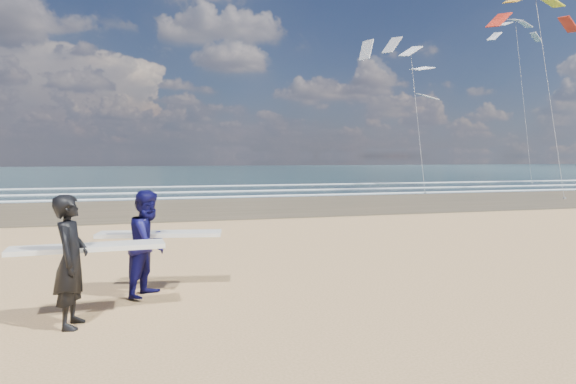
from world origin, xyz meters
name	(u,v)px	position (x,y,z in m)	size (l,w,h in m)	color
wet_sand_strip	(499,198)	(20.00, 18.00, 0.01)	(220.00, 12.00, 0.01)	brown
ocean	(272,171)	(20.00, 72.00, 0.01)	(220.00, 100.00, 0.02)	#183035
foam_breakers	(412,187)	(20.00, 28.10, 0.05)	(220.00, 11.70, 0.05)	white
surfer_near	(73,259)	(-0.85, 0.66, 0.96)	(2.23, 1.04, 1.89)	black
surfer_far	(150,242)	(0.22, 2.04, 0.93)	(2.26, 1.37, 1.84)	#0D0C44
kite_0	(545,67)	(23.81, 19.00, 7.85)	(6.33, 4.80, 13.93)	slate
kite_1	(415,96)	(18.53, 25.23, 6.65)	(6.87, 4.86, 11.31)	slate
kite_5	(522,87)	(34.24, 33.33, 8.87)	(5.60, 4.72, 16.53)	slate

